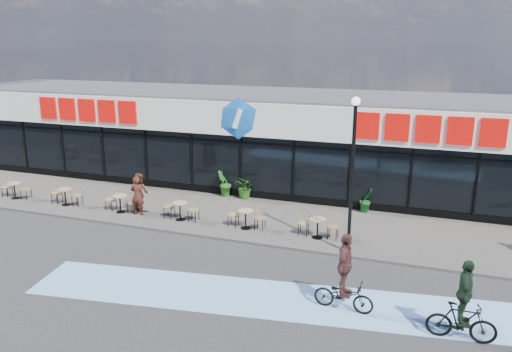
# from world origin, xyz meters

# --- Properties ---
(ground) EXTENTS (120.00, 120.00, 0.00)m
(ground) POSITION_xyz_m (0.00, 0.00, 0.00)
(ground) COLOR #28282B
(ground) RESTS_ON ground
(sidewalk) EXTENTS (44.00, 5.00, 0.10)m
(sidewalk) POSITION_xyz_m (0.00, 4.50, 0.05)
(sidewalk) COLOR #514C47
(sidewalk) RESTS_ON ground
(bike_lane) EXTENTS (14.17, 4.13, 0.01)m
(bike_lane) POSITION_xyz_m (4.00, -1.50, 0.01)
(bike_lane) COLOR #75ACDD
(bike_lane) RESTS_ON ground
(building) EXTENTS (30.60, 6.57, 4.75)m
(building) POSITION_xyz_m (-0.00, 9.93, 2.34)
(building) COLOR black
(building) RESTS_ON ground
(lamp_post) EXTENTS (0.28, 0.28, 5.34)m
(lamp_post) POSITION_xyz_m (5.76, 2.30, 3.26)
(lamp_post) COLOR black
(lamp_post) RESTS_ON sidewalk
(bistro_set_1) EXTENTS (1.54, 0.62, 0.90)m
(bistro_set_1) POSITION_xyz_m (-9.70, 3.31, 0.56)
(bistro_set_1) COLOR tan
(bistro_set_1) RESTS_ON sidewalk
(bistro_set_2) EXTENTS (1.54, 0.62, 0.90)m
(bistro_set_2) POSITION_xyz_m (-6.87, 3.31, 0.56)
(bistro_set_2) COLOR tan
(bistro_set_2) RESTS_ON sidewalk
(bistro_set_3) EXTENTS (1.54, 0.62, 0.90)m
(bistro_set_3) POSITION_xyz_m (-4.03, 3.31, 0.56)
(bistro_set_3) COLOR tan
(bistro_set_3) RESTS_ON sidewalk
(bistro_set_4) EXTENTS (1.54, 0.62, 0.90)m
(bistro_set_4) POSITION_xyz_m (-1.20, 3.31, 0.56)
(bistro_set_4) COLOR tan
(bistro_set_4) RESTS_ON sidewalk
(bistro_set_5) EXTENTS (1.54, 0.62, 0.90)m
(bistro_set_5) POSITION_xyz_m (1.64, 3.31, 0.56)
(bistro_set_5) COLOR tan
(bistro_set_5) RESTS_ON sidewalk
(bistro_set_6) EXTENTS (1.54, 0.62, 0.90)m
(bistro_set_6) POSITION_xyz_m (4.47, 3.31, 0.56)
(bistro_set_6) COLOR tan
(bistro_set_6) RESTS_ON sidewalk
(potted_plant_left) EXTENTS (0.78, 0.84, 1.24)m
(potted_plant_left) POSITION_xyz_m (-0.73, 6.70, 0.72)
(potted_plant_left) COLOR #2C6E1F
(potted_plant_left) RESTS_ON sidewalk
(potted_plant_mid) EXTENTS (1.16, 1.10, 1.03)m
(potted_plant_mid) POSITION_xyz_m (0.31, 6.74, 0.61)
(potted_plant_mid) COLOR #265418
(potted_plant_mid) RESTS_ON sidewalk
(potted_plant_right) EXTENTS (0.71, 0.74, 1.05)m
(potted_plant_right) POSITION_xyz_m (5.79, 6.71, 0.62)
(potted_plant_right) COLOR #18551C
(potted_plant_right) RESTS_ON sidewalk
(patron_left) EXTENTS (0.62, 0.43, 1.65)m
(patron_left) POSITION_xyz_m (-3.16, 3.22, 0.93)
(patron_left) COLOR #401E16
(patron_left) RESTS_ON sidewalk
(patron_right) EXTENTS (0.96, 0.85, 1.65)m
(patron_right) POSITION_xyz_m (-3.36, 3.70, 0.93)
(patron_right) COLOR #4F2B1C
(patron_right) RESTS_ON sidewalk
(cyclist_a) EXTENTS (1.68, 1.00, 2.15)m
(cyclist_a) POSITION_xyz_m (9.20, -1.85, 0.88)
(cyclist_a) COLOR black
(cyclist_a) RESTS_ON ground
(cyclist_b) EXTENTS (1.70, 1.08, 2.24)m
(cyclist_b) POSITION_xyz_m (6.22, -1.37, 0.89)
(cyclist_b) COLOR black
(cyclist_b) RESTS_ON ground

